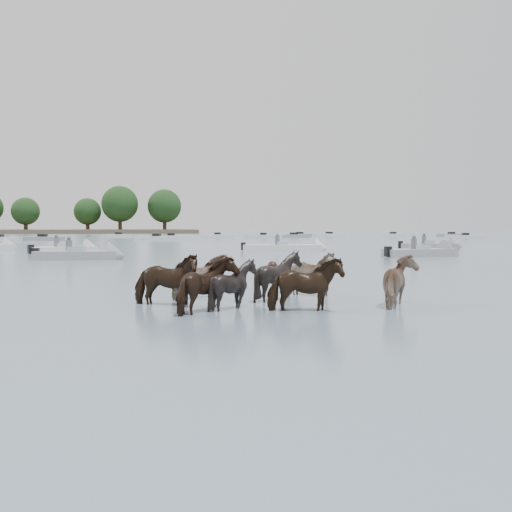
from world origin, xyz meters
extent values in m
plane|color=slate|center=(0.00, 0.00, 0.00)|extent=(400.00, 400.00, 0.00)
imported|color=black|center=(-2.10, 2.21, 0.53)|extent=(1.84, 1.30, 1.42)
imported|color=gray|center=(-1.14, 3.27, 0.48)|extent=(1.68, 1.72, 1.32)
imported|color=black|center=(0.70, 2.64, 0.53)|extent=(1.47, 1.35, 1.42)
imported|color=gray|center=(1.69, 3.35, 0.51)|extent=(1.73, 1.62, 1.38)
imported|color=black|center=(-1.22, 0.92, 0.51)|extent=(1.52, 1.65, 1.37)
imported|color=black|center=(-0.63, 1.39, 0.47)|extent=(1.29, 1.18, 1.30)
imported|color=black|center=(0.85, 0.73, 0.50)|extent=(1.69, 0.90, 1.37)
imported|color=#9F806C|center=(3.33, 1.10, 0.51)|extent=(1.32, 1.49, 1.38)
sphere|color=black|center=(2.77, 12.91, 0.12)|extent=(0.44, 0.44, 0.44)
cube|color=black|center=(2.52, 12.91, 0.02)|extent=(0.50, 0.22, 0.18)
cube|color=silver|center=(-8.27, 28.95, 0.20)|extent=(4.47, 3.32, 0.55)
cone|color=silver|center=(-6.39, 29.89, 0.20)|extent=(1.52, 1.83, 1.60)
cube|color=#99ADB7|center=(-8.27, 28.95, 0.55)|extent=(1.22, 1.36, 0.35)
cube|color=black|center=(-10.14, 28.00, 0.35)|extent=(0.47, 0.47, 0.60)
cylinder|color=#595966|center=(-8.67, 28.95, 0.75)|extent=(0.36, 0.36, 0.70)
sphere|color=#595966|center=(-8.67, 28.95, 1.20)|extent=(0.24, 0.24, 0.24)
cube|color=gray|center=(-6.50, 21.82, 0.20)|extent=(4.58, 2.03, 0.55)
cone|color=gray|center=(-4.29, 21.60, 0.20)|extent=(1.05, 1.68, 1.60)
cube|color=#99ADB7|center=(-6.50, 21.82, 0.55)|extent=(0.91, 1.19, 0.35)
cube|color=black|center=(-8.71, 22.04, 0.35)|extent=(0.38, 0.38, 0.60)
cylinder|color=#595966|center=(-6.90, 21.82, 0.75)|extent=(0.36, 0.36, 0.70)
sphere|color=#595966|center=(-6.90, 21.82, 1.20)|extent=(0.24, 0.24, 0.24)
cube|color=silver|center=(7.34, 30.35, 0.20)|extent=(6.09, 2.72, 0.55)
cone|color=silver|center=(10.22, 29.78, 0.20)|extent=(1.20, 1.75, 1.60)
cube|color=#99ADB7|center=(7.34, 30.35, 0.55)|extent=(1.00, 1.25, 0.35)
cube|color=black|center=(4.45, 30.93, 0.35)|extent=(0.41, 0.41, 0.60)
cylinder|color=#595966|center=(6.94, 30.35, 0.75)|extent=(0.36, 0.36, 0.70)
sphere|color=#595966|center=(6.94, 30.35, 1.20)|extent=(0.24, 0.24, 0.24)
cube|color=gray|center=(13.81, 21.12, 0.20)|extent=(4.71, 2.29, 0.55)
cone|color=gray|center=(16.03, 21.47, 0.20)|extent=(1.14, 1.72, 1.60)
cube|color=#99ADB7|center=(13.81, 21.12, 0.55)|extent=(0.97, 1.23, 0.35)
cube|color=black|center=(11.58, 20.77, 0.35)|extent=(0.40, 0.40, 0.60)
cylinder|color=#595966|center=(13.41, 21.12, 0.75)|extent=(0.36, 0.36, 0.70)
sphere|color=#595966|center=(13.41, 21.12, 1.20)|extent=(0.24, 0.24, 0.24)
cube|color=gray|center=(19.81, 31.56, 0.20)|extent=(4.75, 2.72, 0.55)
cone|color=gray|center=(21.98, 30.97, 0.20)|extent=(1.29, 1.78, 1.60)
cube|color=#99ADB7|center=(19.81, 31.56, 0.55)|extent=(1.07, 1.29, 0.35)
cube|color=black|center=(17.65, 32.15, 0.35)|extent=(0.43, 0.43, 0.60)
cylinder|color=#595966|center=(19.41, 31.56, 0.75)|extent=(0.36, 0.36, 0.70)
sphere|color=#595966|center=(19.41, 31.56, 1.20)|extent=(0.24, 0.24, 0.24)
cone|color=silver|center=(-13.21, 36.26, 0.20)|extent=(1.58, 1.84, 1.60)
cube|color=gray|center=(-16.15, 66.19, 0.22)|extent=(5.62, 2.56, 0.60)
cube|color=black|center=(-16.15, 66.19, 0.60)|extent=(1.18, 1.18, 0.50)
cube|color=silver|center=(-7.65, 87.51, 0.22)|extent=(4.27, 2.61, 0.60)
cube|color=black|center=(-7.65, 87.51, 0.60)|extent=(1.25, 1.25, 0.50)
cube|color=silver|center=(-1.58, 67.41, 0.22)|extent=(6.14, 3.09, 0.60)
cube|color=black|center=(-1.58, 67.41, 0.60)|extent=(1.24, 1.24, 0.50)
cube|color=silver|center=(0.52, 71.46, 0.22)|extent=(4.97, 1.65, 0.60)
cube|color=black|center=(0.52, 71.46, 0.60)|extent=(1.03, 1.03, 0.50)
cube|color=silver|center=(8.51, 82.20, 0.22)|extent=(5.44, 1.64, 0.60)
cube|color=black|center=(8.51, 82.20, 0.60)|extent=(1.03, 1.03, 0.50)
cube|color=silver|center=(15.18, 76.74, 0.22)|extent=(6.13, 3.06, 0.60)
cube|color=black|center=(15.18, 76.74, 0.60)|extent=(1.23, 1.23, 0.50)
cube|color=gray|center=(20.77, 79.20, 0.22)|extent=(5.62, 2.88, 0.60)
cube|color=black|center=(20.77, 79.20, 0.60)|extent=(1.23, 1.23, 0.50)
cube|color=gray|center=(24.14, 88.13, 0.22)|extent=(4.73, 2.81, 0.60)
cube|color=black|center=(24.14, 88.13, 0.60)|extent=(1.26, 1.26, 0.50)
cube|color=silver|center=(29.98, 88.99, 0.22)|extent=(5.74, 2.43, 0.60)
cube|color=black|center=(29.98, 88.99, 0.60)|extent=(1.16, 1.16, 0.50)
cube|color=silver|center=(40.73, 85.05, 0.22)|extent=(4.53, 2.10, 0.60)
cube|color=black|center=(40.73, 85.05, 0.60)|extent=(1.13, 1.13, 0.50)
cube|color=silver|center=(44.89, 68.04, 0.22)|extent=(6.09, 3.53, 0.60)
cube|color=black|center=(44.89, 68.04, 0.60)|extent=(1.29, 1.29, 0.50)
cube|color=gray|center=(50.57, 82.15, 0.22)|extent=(5.16, 1.80, 0.60)
cube|color=black|center=(50.57, 82.15, 0.60)|extent=(1.06, 1.06, 0.50)
cylinder|color=#382619|center=(-33.72, 142.72, 1.58)|extent=(1.00, 1.00, 3.16)
sphere|color=black|center=(-33.72, 142.72, 5.70)|extent=(7.02, 7.02, 7.02)
cylinder|color=#382619|center=(-18.77, 146.01, 1.60)|extent=(1.00, 1.00, 3.21)
sphere|color=black|center=(-18.77, 146.01, 5.79)|extent=(7.13, 7.13, 7.13)
cylinder|color=#382619|center=(-10.23, 143.59, 2.15)|extent=(1.00, 1.00, 4.30)
sphere|color=black|center=(-10.23, 143.59, 7.76)|extent=(9.55, 9.55, 9.55)
cylinder|color=#382619|center=(1.47, 143.83, 2.02)|extent=(1.00, 1.00, 4.04)
sphere|color=black|center=(1.47, 143.83, 7.30)|extent=(8.98, 8.98, 8.98)
camera|label=1|loc=(-2.46, -11.18, 1.85)|focal=39.85mm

